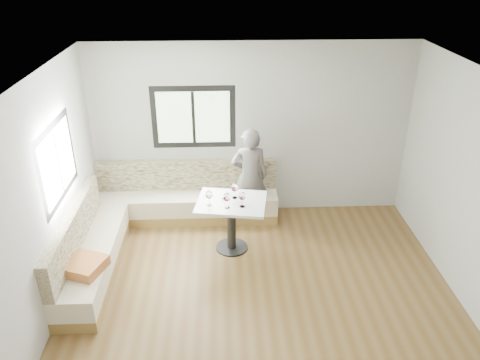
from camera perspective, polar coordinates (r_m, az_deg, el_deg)
name	(u,v)px	position (r m, az deg, el deg)	size (l,w,h in m)	color
room	(258,209)	(5.21, 2.24, -3.49)	(5.01, 5.01, 2.81)	brown
banquette	(148,221)	(7.16, -11.11, -4.94)	(2.90, 2.80, 0.95)	olive
table	(231,213)	(6.71, -1.04, -4.09)	(1.07, 0.89, 0.79)	black
person	(250,176)	(7.33, 1.17, 0.49)	(0.57, 0.38, 1.58)	#605959
olive_ramekin	(225,198)	(6.67, -1.89, -2.15)	(0.09, 0.09, 0.03)	white
wine_glass_a	(209,195)	(6.45, -3.80, -1.86)	(0.10, 0.10, 0.23)	white
wine_glass_b	(227,197)	(6.38, -1.62, -2.14)	(0.10, 0.10, 0.23)	white
wine_glass_c	(242,197)	(6.40, 0.27, -2.03)	(0.10, 0.10, 0.23)	white
wine_glass_d	(235,188)	(6.62, -0.67, -0.98)	(0.10, 0.10, 0.23)	white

